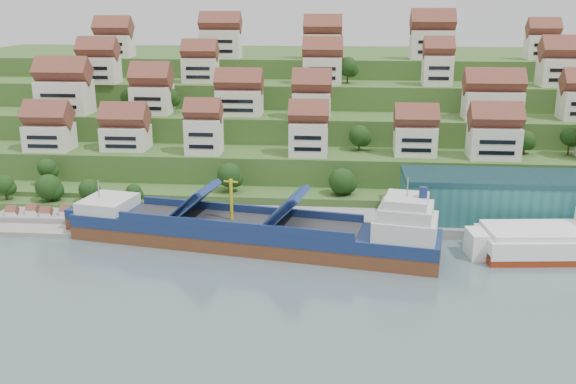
{
  "coord_description": "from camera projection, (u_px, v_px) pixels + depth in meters",
  "views": [
    {
      "loc": [
        8.15,
        -121.97,
        48.53
      ],
      "look_at": [
        -3.56,
        14.0,
        8.0
      ],
      "focal_mm": 40.0,
      "sensor_mm": 36.0,
      "label": 1
    }
  ],
  "objects": [
    {
      "name": "hillside",
      "position": [
        320.0,
        113.0,
        226.84
      ],
      "size": [
        260.0,
        128.0,
        31.0
      ],
      "color": "#2D4C1E",
      "rests_on": "ground"
    },
    {
      "name": "flagpole",
      "position": [
        387.0,
        205.0,
        137.08
      ],
      "size": [
        1.28,
        0.16,
        8.0
      ],
      "color": "gray",
      "rests_on": "quay"
    },
    {
      "name": "cargo_ship",
      "position": [
        260.0,
        233.0,
        130.85
      ],
      "size": [
        77.28,
        25.34,
        16.92
      ],
      "rotation": [
        0.0,
        0.0,
        -0.18
      ],
      "color": "brown",
      "rests_on": "ground"
    },
    {
      "name": "beach_huts",
      "position": [
        40.0,
        215.0,
        145.58
      ],
      "size": [
        14.4,
        3.7,
        2.2
      ],
      "color": "white",
      "rests_on": "pebble_beach"
    },
    {
      "name": "ground",
      "position": [
        299.0,
        249.0,
        130.98
      ],
      "size": [
        300.0,
        300.0,
        0.0
      ],
      "primitive_type": "plane",
      "color": "slate",
      "rests_on": "ground"
    },
    {
      "name": "quay",
      "position": [
        393.0,
        223.0,
        143.34
      ],
      "size": [
        180.0,
        14.0,
        2.2
      ],
      "primitive_type": "cube",
      "color": "gray",
      "rests_on": "ground"
    },
    {
      "name": "pebble_beach",
      "position": [
        51.0,
        220.0,
        147.07
      ],
      "size": [
        45.0,
        20.0,
        1.0
      ],
      "primitive_type": "cube",
      "color": "gray",
      "rests_on": "ground"
    },
    {
      "name": "warehouse",
      "position": [
        541.0,
        198.0,
        140.89
      ],
      "size": [
        60.0,
        15.0,
        10.0
      ],
      "primitive_type": "cube",
      "color": "#256364",
      "rests_on": "quay"
    },
    {
      "name": "hillside_trees",
      "position": [
        269.0,
        138.0,
        166.36
      ],
      "size": [
        142.33,
        60.63,
        29.65
      ],
      "color": "#1C3D14",
      "rests_on": "ground"
    },
    {
      "name": "second_ship",
      "position": [
        567.0,
        242.0,
        127.0
      ],
      "size": [
        33.65,
        15.32,
        9.45
      ],
      "rotation": [
        0.0,
        0.0,
        0.1
      ],
      "color": "maroon",
      "rests_on": "ground"
    },
    {
      "name": "hillside_village",
      "position": [
        313.0,
        91.0,
        182.23
      ],
      "size": [
        157.25,
        61.02,
        28.99
      ],
      "color": "silver",
      "rests_on": "ground"
    }
  ]
}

